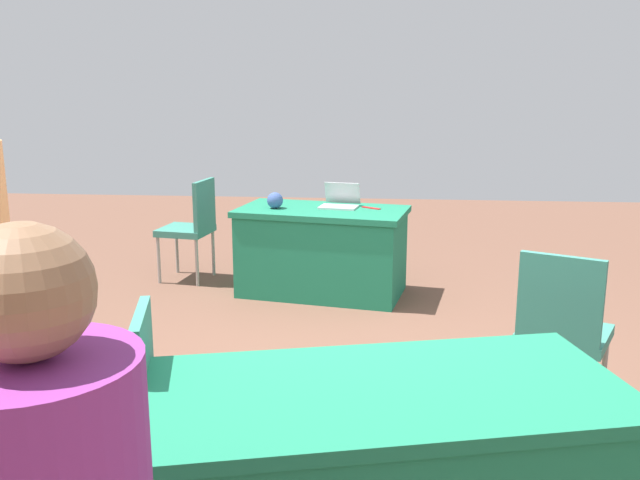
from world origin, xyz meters
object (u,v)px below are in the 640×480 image
yarn_ball (275,200)px  chair_by_pillar (192,223)px  table_foreground (322,251)px  chair_tucked_right (112,415)px  laptop_silver (340,203)px  scissors_red (371,208)px  chair_near_front (563,326)px

yarn_ball → chair_by_pillar: bearing=-22.1°
table_foreground → chair_tucked_right: bearing=81.6°
chair_tucked_right → laptop_silver: size_ratio=2.68×
table_foreground → laptop_silver: (-0.15, -0.09, 0.42)m
chair_by_pillar → yarn_ball: bearing=-103.0°
chair_tucked_right → scissors_red: (-0.93, -3.52, 0.19)m
chair_near_front → yarn_ball: (1.87, -2.27, 0.26)m
yarn_ball → scissors_red: yarn_ball is taller
table_foreground → chair_near_front: (-1.47, 2.30, 0.19)m
table_foreground → chair_by_pillar: chair_by_pillar is taller
scissors_red → chair_by_pillar: bearing=-154.4°
yarn_ball → scissors_red: bearing=-175.2°
chair_by_pillar → yarn_ball: (-0.83, 0.34, 0.28)m
table_foreground → chair_by_pillar: 1.29m
chair_near_front → scissors_red: 2.57m
chair_by_pillar → scissors_red: bearing=-90.1°
yarn_ball → table_foreground: bearing=-176.9°
table_foreground → chair_near_front: 2.73m
table_foreground → yarn_ball: bearing=3.1°
yarn_ball → chair_near_front: bearing=129.4°
table_foreground → scissors_red: bearing=-173.5°
chair_tucked_right → scissors_red: 3.64m
laptop_silver → chair_tucked_right: bearing=89.6°
chair_tucked_right → chair_near_front: bearing=-72.9°
chair_by_pillar → laptop_silver: 1.42m
chair_near_front → yarn_ball: chair_near_front is taller
table_foreground → chair_near_front: chair_near_front is taller
table_foreground → scissors_red: (-0.42, -0.05, 0.38)m
chair_by_pillar → yarn_ball: 0.94m
table_foreground → chair_tucked_right: chair_tucked_right is taller
chair_near_front → yarn_ball: bearing=155.1°
chair_near_front → yarn_ball: 2.96m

